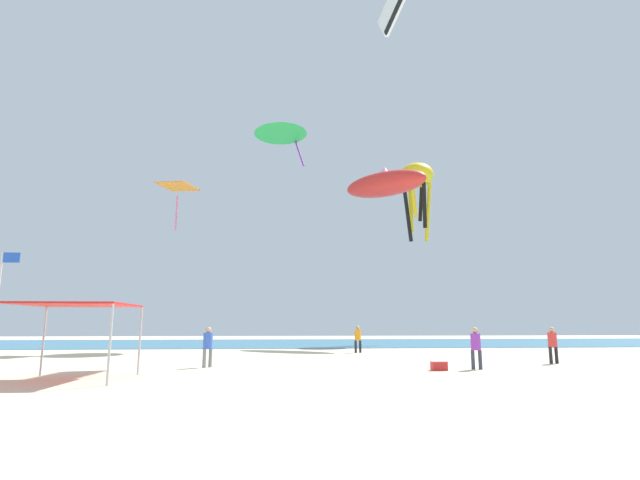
{
  "coord_description": "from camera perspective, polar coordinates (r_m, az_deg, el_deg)",
  "views": [
    {
      "loc": [
        -1.17,
        -17.37,
        1.68
      ],
      "look_at": [
        1.29,
        11.48,
        6.8
      ],
      "focal_mm": 26.87,
      "sensor_mm": 36.0,
      "label": 1
    }
  ],
  "objects": [
    {
      "name": "ocean_strip",
      "position": [
        44.94,
        -3.46,
        -12.13
      ],
      "size": [
        110.0,
        21.2,
        0.03
      ],
      "primitive_type": "cube",
      "color": "teal",
      "rests_on": "ground"
    },
    {
      "name": "canopy_tent",
      "position": [
        16.95,
        -26.98,
        -7.13
      ],
      "size": [
        3.24,
        3.03,
        2.33
      ],
      "color": "#B2B2B7",
      "rests_on": "ground"
    },
    {
      "name": "person_leftmost",
      "position": [
        23.67,
        25.95,
        -10.87
      ],
      "size": [
        0.42,
        0.37,
        1.57
      ],
      "rotation": [
        0.0,
        0.0,
        3.24
      ],
      "color": "black",
      "rests_on": "ground"
    },
    {
      "name": "kite_diamond_orange",
      "position": [
        34.87,
        -16.59,
        5.87
      ],
      "size": [
        2.96,
        2.96,
        3.21
      ],
      "rotation": [
        0.0,
        0.0,
        4.37
      ],
      "color": "orange"
    },
    {
      "name": "person_central",
      "position": [
        29.68,
        4.53,
        -11.41
      ],
      "size": [
        0.43,
        0.38,
        1.61
      ],
      "rotation": [
        0.0,
        0.0,
        3.28
      ],
      "color": "black",
      "rests_on": "ground"
    },
    {
      "name": "kite_octopus_yellow",
      "position": [
        46.68,
        11.43,
        7.09
      ],
      "size": [
        4.46,
        4.46,
        7.54
      ],
      "rotation": [
        0.0,
        0.0,
        4.08
      ],
      "color": "yellow"
    },
    {
      "name": "person_near_tent",
      "position": [
        20.05,
        -13.21,
        -11.91
      ],
      "size": [
        0.38,
        0.38,
        1.58
      ],
      "rotation": [
        0.0,
        0.0,
        0.73
      ],
      "color": "slate",
      "rests_on": "ground"
    },
    {
      "name": "kite_delta_green",
      "position": [
        40.69,
        -4.71,
        12.96
      ],
      "size": [
        6.03,
        6.04,
        3.45
      ],
      "rotation": [
        0.0,
        0.0,
        3.73
      ],
      "color": "green"
    },
    {
      "name": "ground",
      "position": [
        17.5,
        -1.05,
        -15.69
      ],
      "size": [
        110.0,
        110.0,
        0.1
      ],
      "primitive_type": "cube",
      "color": "beige"
    },
    {
      "name": "person_rightmost",
      "position": [
        19.57,
        18.06,
        -11.76
      ],
      "size": [
        0.42,
        0.37,
        1.57
      ],
      "rotation": [
        0.0,
        0.0,
        6.25
      ],
      "color": "#33384C",
      "rests_on": "ground"
    },
    {
      "name": "kite_inflatable_red",
      "position": [
        40.25,
        7.75,
        6.66
      ],
      "size": [
        7.17,
        6.36,
        2.84
      ],
      "rotation": [
        0.0,
        0.0,
        5.62
      ],
      "color": "red"
    },
    {
      "name": "cooler_box",
      "position": [
        18.84,
        13.99,
        -14.31
      ],
      "size": [
        0.57,
        0.37,
        0.35
      ],
      "color": "red",
      "rests_on": "ground"
    }
  ]
}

